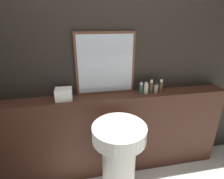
{
  "coord_description": "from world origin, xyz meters",
  "views": [
    {
      "loc": [
        -0.33,
        -0.44,
        1.74
      ],
      "look_at": [
        -0.03,
        1.12,
        1.11
      ],
      "focal_mm": 28.0,
      "sensor_mm": 36.0,
      "label": 1
    }
  ],
  "objects_px": {
    "mirror": "(106,64)",
    "shampoo_bottle": "(141,89)",
    "hand_soap_bottle": "(161,86)",
    "pedestal_sink": "(119,160)",
    "lotion_bottle": "(151,87)",
    "conditioner_bottle": "(146,88)",
    "towel_stack": "(64,94)",
    "body_wash_bottle": "(156,88)"
  },
  "relations": [
    {
      "from": "mirror",
      "to": "shampoo_bottle",
      "type": "relative_size",
      "value": 5.05
    },
    {
      "from": "mirror",
      "to": "hand_soap_bottle",
      "type": "distance_m",
      "value": 0.66
    },
    {
      "from": "shampoo_bottle",
      "to": "pedestal_sink",
      "type": "bearing_deg",
      "value": -127.61
    },
    {
      "from": "lotion_bottle",
      "to": "conditioner_bottle",
      "type": "bearing_deg",
      "value": 180.0
    },
    {
      "from": "mirror",
      "to": "towel_stack",
      "type": "distance_m",
      "value": 0.52
    },
    {
      "from": "mirror",
      "to": "hand_soap_bottle",
      "type": "relative_size",
      "value": 4.45
    },
    {
      "from": "pedestal_sink",
      "to": "conditioner_bottle",
      "type": "height_order",
      "value": "conditioner_bottle"
    },
    {
      "from": "conditioner_bottle",
      "to": "body_wash_bottle",
      "type": "height_order",
      "value": "conditioner_bottle"
    },
    {
      "from": "hand_soap_bottle",
      "to": "lotion_bottle",
      "type": "bearing_deg",
      "value": 180.0
    },
    {
      "from": "shampoo_bottle",
      "to": "towel_stack",
      "type": "bearing_deg",
      "value": 180.0
    },
    {
      "from": "mirror",
      "to": "conditioner_bottle",
      "type": "xyz_separation_m",
      "value": [
        0.43,
        -0.09,
        -0.27
      ]
    },
    {
      "from": "body_wash_bottle",
      "to": "hand_soap_bottle",
      "type": "height_order",
      "value": "hand_soap_bottle"
    },
    {
      "from": "pedestal_sink",
      "to": "towel_stack",
      "type": "bearing_deg",
      "value": 136.76
    },
    {
      "from": "conditioner_bottle",
      "to": "body_wash_bottle",
      "type": "relative_size",
      "value": 1.08
    },
    {
      "from": "shampoo_bottle",
      "to": "body_wash_bottle",
      "type": "xyz_separation_m",
      "value": [
        0.17,
        0.0,
        -0.01
      ]
    },
    {
      "from": "conditioner_bottle",
      "to": "shampoo_bottle",
      "type": "bearing_deg",
      "value": -180.0
    },
    {
      "from": "towel_stack",
      "to": "pedestal_sink",
      "type": "bearing_deg",
      "value": -43.24
    },
    {
      "from": "shampoo_bottle",
      "to": "conditioner_bottle",
      "type": "relative_size",
      "value": 1.02
    },
    {
      "from": "lotion_bottle",
      "to": "hand_soap_bottle",
      "type": "bearing_deg",
      "value": 0.0
    },
    {
      "from": "towel_stack",
      "to": "conditioner_bottle",
      "type": "distance_m",
      "value": 0.87
    },
    {
      "from": "conditioner_bottle",
      "to": "lotion_bottle",
      "type": "xyz_separation_m",
      "value": [
        0.06,
        -0.0,
        0.01
      ]
    },
    {
      "from": "shampoo_bottle",
      "to": "hand_soap_bottle",
      "type": "bearing_deg",
      "value": 0.0
    },
    {
      "from": "mirror",
      "to": "conditioner_bottle",
      "type": "distance_m",
      "value": 0.51
    },
    {
      "from": "towel_stack",
      "to": "lotion_bottle",
      "type": "distance_m",
      "value": 0.93
    },
    {
      "from": "pedestal_sink",
      "to": "hand_soap_bottle",
      "type": "distance_m",
      "value": 0.89
    },
    {
      "from": "towel_stack",
      "to": "body_wash_bottle",
      "type": "relative_size",
      "value": 1.42
    },
    {
      "from": "towel_stack",
      "to": "conditioner_bottle",
      "type": "height_order",
      "value": "conditioner_bottle"
    },
    {
      "from": "shampoo_bottle",
      "to": "lotion_bottle",
      "type": "height_order",
      "value": "lotion_bottle"
    },
    {
      "from": "shampoo_bottle",
      "to": "lotion_bottle",
      "type": "bearing_deg",
      "value": 0.0
    },
    {
      "from": "pedestal_sink",
      "to": "lotion_bottle",
      "type": "bearing_deg",
      "value": 44.17
    },
    {
      "from": "mirror",
      "to": "conditioner_bottle",
      "type": "bearing_deg",
      "value": -12.03
    },
    {
      "from": "mirror",
      "to": "towel_stack",
      "type": "bearing_deg",
      "value": -168.32
    },
    {
      "from": "lotion_bottle",
      "to": "hand_soap_bottle",
      "type": "distance_m",
      "value": 0.12
    },
    {
      "from": "pedestal_sink",
      "to": "mirror",
      "type": "bearing_deg",
      "value": 93.16
    },
    {
      "from": "towel_stack",
      "to": "conditioner_bottle",
      "type": "relative_size",
      "value": 1.31
    },
    {
      "from": "shampoo_bottle",
      "to": "conditioner_bottle",
      "type": "distance_m",
      "value": 0.06
    },
    {
      "from": "conditioner_bottle",
      "to": "hand_soap_bottle",
      "type": "relative_size",
      "value": 0.86
    },
    {
      "from": "pedestal_sink",
      "to": "lotion_bottle",
      "type": "relative_size",
      "value": 6.12
    },
    {
      "from": "pedestal_sink",
      "to": "shampoo_bottle",
      "type": "height_order",
      "value": "shampoo_bottle"
    },
    {
      "from": "pedestal_sink",
      "to": "lotion_bottle",
      "type": "height_order",
      "value": "lotion_bottle"
    },
    {
      "from": "lotion_bottle",
      "to": "body_wash_bottle",
      "type": "relative_size",
      "value": 1.29
    },
    {
      "from": "shampoo_bottle",
      "to": "conditioner_bottle",
      "type": "height_order",
      "value": "shampoo_bottle"
    }
  ]
}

